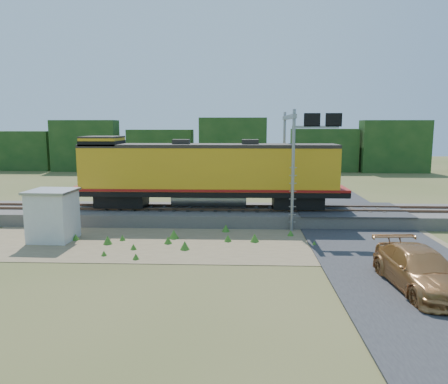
{
  "coord_description": "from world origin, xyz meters",
  "views": [
    {
      "loc": [
        -0.11,
        -22.65,
        6.31
      ],
      "look_at": [
        -1.16,
        3.0,
        2.4
      ],
      "focal_mm": 35.0,
      "sensor_mm": 36.0,
      "label": 1
    }
  ],
  "objects_px": {
    "shed": "(53,215)",
    "signal_gantry": "(296,140)",
    "locomotive": "(205,172)",
    "car": "(420,270)"
  },
  "relations": [
    {
      "from": "locomotive",
      "to": "car",
      "type": "distance_m",
      "value": 15.51
    },
    {
      "from": "car",
      "to": "shed",
      "type": "bearing_deg",
      "value": 155.04
    },
    {
      "from": "shed",
      "to": "signal_gantry",
      "type": "height_order",
      "value": "signal_gantry"
    },
    {
      "from": "locomotive",
      "to": "signal_gantry",
      "type": "height_order",
      "value": "signal_gantry"
    },
    {
      "from": "shed",
      "to": "car",
      "type": "bearing_deg",
      "value": -18.63
    },
    {
      "from": "locomotive",
      "to": "shed",
      "type": "distance_m",
      "value": 9.84
    },
    {
      "from": "shed",
      "to": "signal_gantry",
      "type": "relative_size",
      "value": 0.39
    },
    {
      "from": "signal_gantry",
      "to": "shed",
      "type": "bearing_deg",
      "value": -160.7
    },
    {
      "from": "locomotive",
      "to": "car",
      "type": "relative_size",
      "value": 3.32
    },
    {
      "from": "shed",
      "to": "locomotive",
      "type": "bearing_deg",
      "value": 36.94
    }
  ]
}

